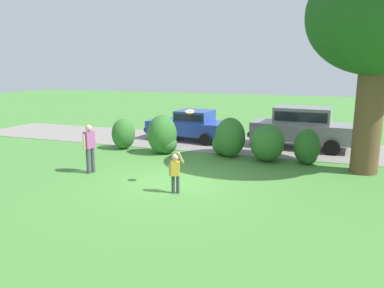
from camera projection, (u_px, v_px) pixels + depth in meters
ground_plane at (176, 183)px, 11.99m from camera, size 80.00×80.00×0.00m
driveway_strip at (226, 144)px, 18.05m from camera, size 28.00×4.40×0.02m
oak_tree_large at (379, 22)px, 12.20m from camera, size 4.79×4.71×7.43m
shrub_near_tree at (123, 134)px, 16.84m from camera, size 1.07×1.09×1.40m
shrub_centre_left at (163, 136)px, 15.93m from camera, size 1.30×1.35×1.69m
shrub_centre at (228, 139)px, 15.40m from camera, size 1.48×1.39×1.66m
shrub_centre_right at (267, 143)px, 14.62m from camera, size 1.35×1.52×1.48m
shrub_far_end at (307, 148)px, 14.22m from camera, size 1.02×1.06×1.36m
parked_sedan at (191, 124)px, 18.75m from camera, size 4.53×2.36×1.56m
parked_suv at (302, 125)px, 16.85m from camera, size 4.83×2.39×1.92m
child_thrower at (175, 170)px, 10.84m from camera, size 0.40×0.35×1.29m
frisbee at (190, 112)px, 11.18m from camera, size 0.29×0.28×0.12m
adult_onlooker at (90, 146)px, 12.91m from camera, size 0.32×0.51×1.74m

